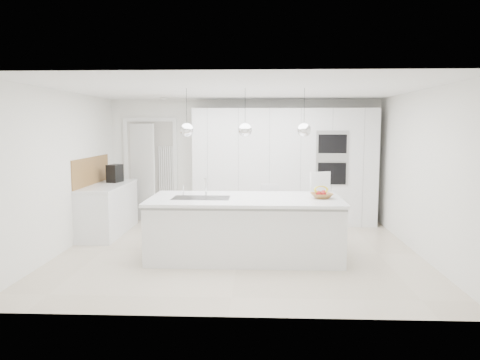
{
  "coord_description": "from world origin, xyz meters",
  "views": [
    {
      "loc": [
        0.32,
        -7.11,
        1.96
      ],
      "look_at": [
        0.0,
        0.3,
        1.1
      ],
      "focal_mm": 35.0,
      "sensor_mm": 36.0,
      "label": 1
    }
  ],
  "objects_px": {
    "espresso_machine": "(115,173)",
    "bar_stool_right": "(321,209)",
    "fruit_bowl": "(322,196)",
    "island_base": "(245,229)",
    "bar_stool_left": "(270,214)"
  },
  "relations": [
    {
      "from": "bar_stool_left",
      "to": "fruit_bowl",
      "type": "bearing_deg",
      "value": -62.02
    },
    {
      "from": "island_base",
      "to": "espresso_machine",
      "type": "relative_size",
      "value": 8.35
    },
    {
      "from": "island_base",
      "to": "espresso_machine",
      "type": "bearing_deg",
      "value": 143.37
    },
    {
      "from": "fruit_bowl",
      "to": "bar_stool_right",
      "type": "height_order",
      "value": "bar_stool_right"
    },
    {
      "from": "island_base",
      "to": "bar_stool_left",
      "type": "height_order",
      "value": "bar_stool_left"
    },
    {
      "from": "bar_stool_left",
      "to": "island_base",
      "type": "bearing_deg",
      "value": -121.9
    },
    {
      "from": "bar_stool_left",
      "to": "bar_stool_right",
      "type": "distance_m",
      "value": 0.86
    },
    {
      "from": "fruit_bowl",
      "to": "espresso_machine",
      "type": "xyz_separation_m",
      "value": [
        -3.66,
        1.85,
        0.13
      ]
    },
    {
      "from": "fruit_bowl",
      "to": "island_base",
      "type": "bearing_deg",
      "value": -178.26
    },
    {
      "from": "bar_stool_left",
      "to": "bar_stool_right",
      "type": "relative_size",
      "value": 0.82
    },
    {
      "from": "island_base",
      "to": "bar_stool_right",
      "type": "distance_m",
      "value": 1.49
    },
    {
      "from": "fruit_bowl",
      "to": "bar_stool_left",
      "type": "distance_m",
      "value": 1.28
    },
    {
      "from": "island_base",
      "to": "bar_stool_left",
      "type": "relative_size",
      "value": 2.89
    },
    {
      "from": "espresso_machine",
      "to": "bar_stool_right",
      "type": "bearing_deg",
      "value": -3.06
    },
    {
      "from": "fruit_bowl",
      "to": "bar_stool_right",
      "type": "bearing_deg",
      "value": 83.18
    }
  ]
}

